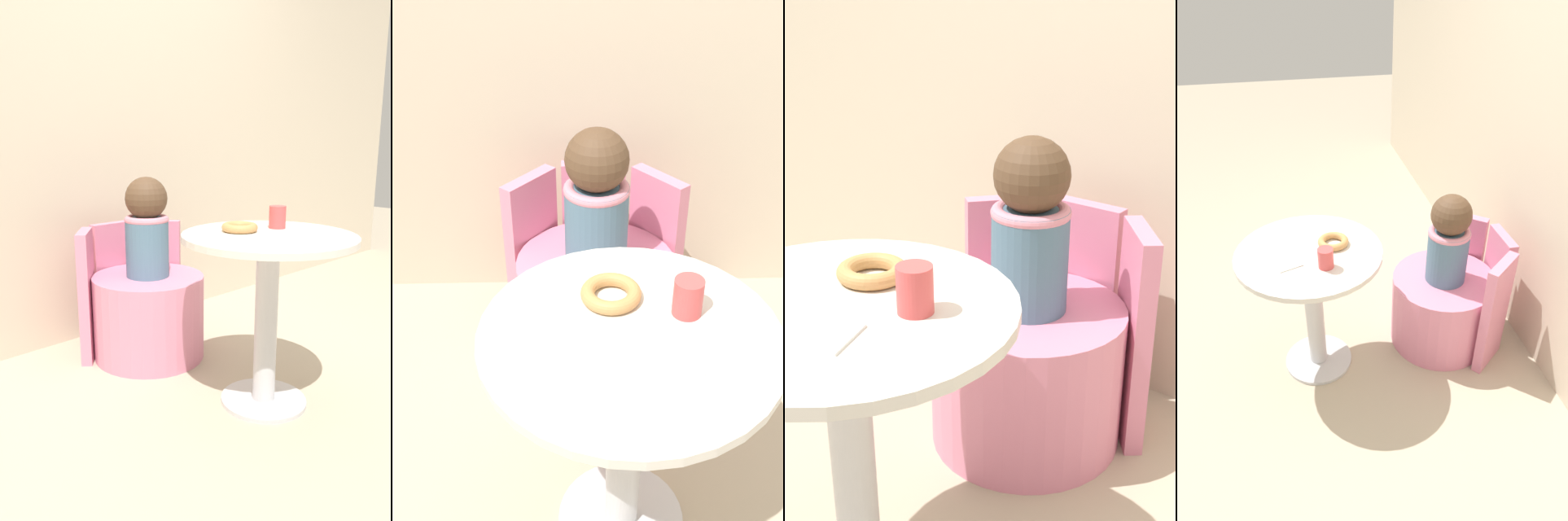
% 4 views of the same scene
% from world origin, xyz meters
% --- Properties ---
extents(ground_plane, '(12.00, 12.00, 0.00)m').
position_xyz_m(ground_plane, '(0.00, 0.00, 0.00)').
color(ground_plane, '#B7A88E').
extents(back_wall, '(6.00, 0.06, 2.40)m').
position_xyz_m(back_wall, '(0.00, 1.13, 1.20)').
color(back_wall, beige).
rests_on(back_wall, ground_plane).
extents(round_table, '(0.67, 0.67, 0.70)m').
position_xyz_m(round_table, '(-0.03, -0.02, 0.51)').
color(round_table, silver).
rests_on(round_table, ground_plane).
extents(tub_chair, '(0.54, 0.54, 0.41)m').
position_xyz_m(tub_chair, '(-0.08, 0.66, 0.20)').
color(tub_chair, pink).
rests_on(tub_chair, ground_plane).
extents(booth_backrest, '(0.63, 0.23, 0.63)m').
position_xyz_m(booth_backrest, '(-0.08, 0.88, 0.31)').
color(booth_backrest, pink).
rests_on(booth_backrest, ground_plane).
extents(child_figure, '(0.21, 0.21, 0.47)m').
position_xyz_m(child_figure, '(-0.08, 0.66, 0.64)').
color(child_figure, slate).
rests_on(child_figure, tub_chair).
extents(donut, '(0.14, 0.14, 0.03)m').
position_xyz_m(donut, '(-0.07, 0.09, 0.71)').
color(donut, tan).
rests_on(donut, round_table).
extents(cup, '(0.07, 0.07, 0.09)m').
position_xyz_m(cup, '(0.10, 0.04, 0.74)').
color(cup, '#DB4C4C').
rests_on(cup, round_table).
extents(paper_napkin, '(0.14, 0.14, 0.01)m').
position_xyz_m(paper_napkin, '(0.04, -0.12, 0.70)').
color(paper_napkin, white).
rests_on(paper_napkin, round_table).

